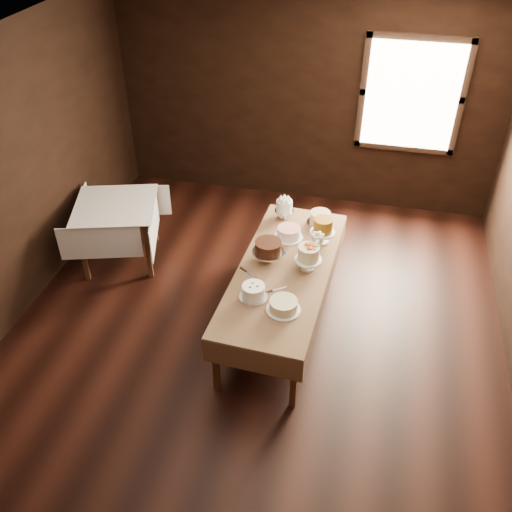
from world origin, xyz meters
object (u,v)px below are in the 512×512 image
at_px(cake_server_e, 252,275).
at_px(side_table, 116,212).
at_px(cake_meringue, 284,210).
at_px(display_table, 284,273).
at_px(cake_caramel, 322,232).
at_px(cake_speckled, 320,218).
at_px(cake_flowers, 308,259).
at_px(cake_lattice, 289,233).
at_px(flower_vase, 316,255).
at_px(cake_chocolate, 268,251).
at_px(cake_cream, 283,306).
at_px(cake_swirl, 253,292).
at_px(cake_server_d, 316,257).
at_px(cake_server_c, 288,249).
at_px(cake_server_a, 280,289).

bearing_deg(cake_server_e, side_table, -170.23).
xyz_separation_m(side_table, cake_meringue, (1.91, 0.29, 0.13)).
relative_size(cake_meringue, cake_server_e, 0.95).
xyz_separation_m(display_table, cake_caramel, (0.30, 0.54, 0.18)).
distance_m(cake_speckled, cake_flowers, 0.84).
xyz_separation_m(cake_lattice, cake_flowers, (0.28, -0.49, 0.07)).
bearing_deg(flower_vase, display_table, -143.07).
xyz_separation_m(cake_lattice, cake_chocolate, (-0.13, -0.44, 0.05)).
bearing_deg(cake_speckled, cake_cream, -94.65).
height_order(cake_speckled, cake_swirl, cake_swirl).
xyz_separation_m(side_table, cake_server_d, (2.37, -0.38, 0.03)).
bearing_deg(cake_lattice, cake_swirl, -97.75).
distance_m(display_table, cake_chocolate, 0.27).
height_order(display_table, flower_vase, flower_vase).
bearing_deg(cake_cream, cake_server_e, 133.50).
height_order(cake_caramel, cake_chocolate, cake_caramel).
height_order(cake_meringue, cake_server_c, cake_meringue).
xyz_separation_m(cake_server_c, cake_server_d, (0.30, -0.07, 0.00)).
bearing_deg(cake_meringue, cake_server_d, -55.27).
bearing_deg(display_table, cake_server_c, 94.36).
distance_m(cake_flowers, cake_server_e, 0.58).
bearing_deg(cake_flowers, cake_speckled, 89.81).
bearing_deg(side_table, cake_server_d, -8.99).
xyz_separation_m(cake_meringue, cake_server_d, (0.46, -0.66, -0.10)).
relative_size(cake_meringue, cake_flowers, 0.81).
bearing_deg(cake_server_e, cake_server_c, 96.05).
xyz_separation_m(cake_swirl, cake_server_c, (0.17, 0.81, -0.06)).
bearing_deg(cake_server_c, flower_vase, -95.15).
relative_size(cake_cream, cake_server_a, 1.50).
distance_m(cake_meringue, cake_lattice, 0.40).
relative_size(side_table, cake_caramel, 3.78).
distance_m(side_table, flower_vase, 2.41).
bearing_deg(cake_cream, side_table, 150.86).
relative_size(cake_cream, flower_vase, 3.03).
bearing_deg(cake_speckled, display_table, -104.29).
bearing_deg(cake_speckled, cake_server_e, -115.74).
bearing_deg(cake_server_a, cake_lattice, 58.09).
bearing_deg(cake_speckled, cake_server_c, -113.82).
relative_size(side_table, cake_flowers, 4.02).
relative_size(cake_meringue, cake_speckled, 0.72).
xyz_separation_m(cake_caramel, cake_cream, (-0.19, -1.13, -0.08)).
height_order(display_table, cake_meringue, cake_meringue).
xyz_separation_m(cake_flowers, cake_server_e, (-0.52, -0.23, -0.12)).
relative_size(cake_caramel, cake_server_c, 1.25).
bearing_deg(cake_server_e, flower_vase, 68.19).
relative_size(display_table, cake_swirl, 7.77).
height_order(side_table, cake_server_d, side_table).
distance_m(display_table, cake_server_e, 0.34).
relative_size(cake_speckled, cake_chocolate, 0.99).
distance_m(cake_chocolate, flower_vase, 0.48).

